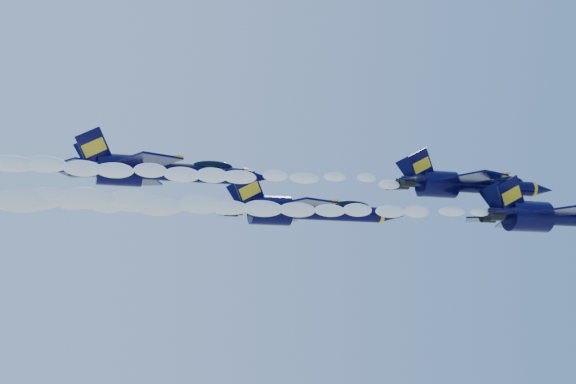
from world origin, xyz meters
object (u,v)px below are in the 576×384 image
object	(u,v)px
jet_lead	(562,217)
jet_fourth	(161,171)
jet_third	(306,211)
jet_second	(468,185)

from	to	relation	value
jet_lead	jet_fourth	world-z (taller)	jet_fourth
jet_lead	jet_fourth	distance (m)	37.73
jet_lead	jet_third	world-z (taller)	jet_third
jet_lead	jet_fourth	xyz separation A→B (m)	(-32.51, 18.28, 5.70)
jet_lead	jet_fourth	size ratio (longest dim) A/B	0.86
jet_second	jet_third	world-z (taller)	jet_second
jet_second	jet_third	distance (m)	15.57
jet_third	jet_fourth	xyz separation A→B (m)	(-13.43, 4.91, 4.08)
jet_lead	jet_second	xyz separation A→B (m)	(-6.79, 3.95, 3.17)
jet_fourth	jet_lead	bearing A→B (deg)	-29.34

